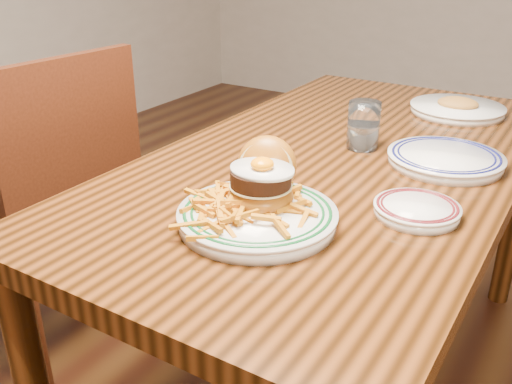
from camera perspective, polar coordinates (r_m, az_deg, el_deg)
The scene contains 8 objects.
floor at distance 1.88m, azimuth 7.11°, elevation -18.12°, with size 6.00×6.00×0.00m, color black.
table at distance 1.52m, azimuth 8.39°, elevation 0.66°, with size 0.85×1.60×0.75m.
chair_left at distance 1.81m, azimuth -19.59°, elevation -1.26°, with size 0.49×0.49×0.98m.
main_plate at distance 1.11m, azimuth 0.31°, elevation -0.98°, with size 0.31×0.33×0.15m.
side_plate at distance 1.18m, azimuth 15.79°, elevation -1.64°, with size 0.17×0.17×0.03m.
rear_plate at distance 1.47m, azimuth 18.41°, elevation 3.23°, with size 0.28×0.28×0.03m.
water_glass at distance 1.52m, azimuth 10.68°, elevation 6.30°, with size 0.08×0.08×0.12m.
far_plate at distance 1.91m, azimuth 19.48°, elevation 7.90°, with size 0.29×0.29×0.05m.
Camera 1 is at (0.54, -1.28, 1.27)m, focal length 40.00 mm.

